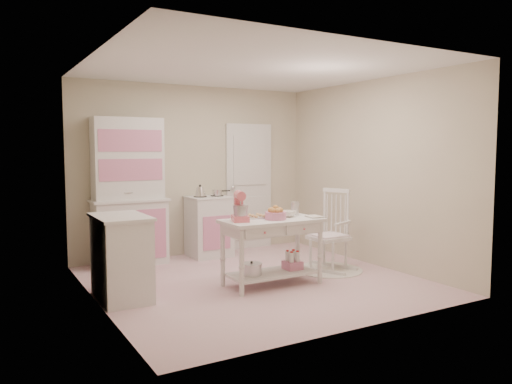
% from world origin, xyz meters
% --- Properties ---
extents(room_shell, '(3.84, 3.84, 2.62)m').
position_xyz_m(room_shell, '(0.00, 0.00, 1.65)').
color(room_shell, '#CA7E8D').
rests_on(room_shell, ground).
extents(door, '(0.82, 0.05, 2.04)m').
position_xyz_m(door, '(0.95, 1.87, 1.02)').
color(door, silver).
rests_on(door, ground).
extents(hutch, '(1.06, 0.50, 2.08)m').
position_xyz_m(hutch, '(-1.09, 1.66, 1.04)').
color(hutch, silver).
rests_on(hutch, ground).
extents(stove, '(0.62, 0.57, 0.92)m').
position_xyz_m(stove, '(0.11, 1.61, 0.46)').
color(stove, silver).
rests_on(stove, ground).
extents(base_cabinet, '(0.54, 0.84, 0.92)m').
position_xyz_m(base_cabinet, '(-1.63, 0.09, 0.46)').
color(base_cabinet, silver).
rests_on(base_cabinet, ground).
extents(lace_rug, '(0.92, 0.92, 0.01)m').
position_xyz_m(lace_rug, '(1.13, -0.01, 0.01)').
color(lace_rug, white).
rests_on(lace_rug, ground).
extents(rocking_chair, '(0.72, 0.85, 1.10)m').
position_xyz_m(rocking_chair, '(1.13, -0.01, 0.55)').
color(rocking_chair, silver).
rests_on(rocking_chair, ground).
extents(work_table, '(1.20, 0.60, 0.80)m').
position_xyz_m(work_table, '(0.09, -0.25, 0.40)').
color(work_table, silver).
rests_on(work_table, ground).
extents(stand_mixer, '(0.28, 0.33, 0.34)m').
position_xyz_m(stand_mixer, '(-0.33, -0.23, 0.97)').
color(stand_mixer, '#EA6371').
rests_on(stand_mixer, work_table).
extents(cookie_tray, '(0.34, 0.24, 0.02)m').
position_xyz_m(cookie_tray, '(-0.06, -0.07, 0.81)').
color(cookie_tray, silver).
rests_on(cookie_tray, work_table).
extents(bread_basket, '(0.25, 0.25, 0.09)m').
position_xyz_m(bread_basket, '(0.11, -0.30, 0.85)').
color(bread_basket, '#CF779B').
rests_on(bread_basket, work_table).
extents(mixing_bowl, '(0.23, 0.23, 0.07)m').
position_xyz_m(mixing_bowl, '(0.35, -0.17, 0.84)').
color(mixing_bowl, white).
rests_on(mixing_bowl, work_table).
extents(metal_pitcher, '(0.10, 0.10, 0.17)m').
position_xyz_m(metal_pitcher, '(0.53, -0.09, 0.89)').
color(metal_pitcher, silver).
rests_on(metal_pitcher, work_table).
extents(recipe_book, '(0.18, 0.23, 0.02)m').
position_xyz_m(recipe_book, '(0.54, -0.37, 0.81)').
color(recipe_book, white).
rests_on(recipe_book, work_table).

